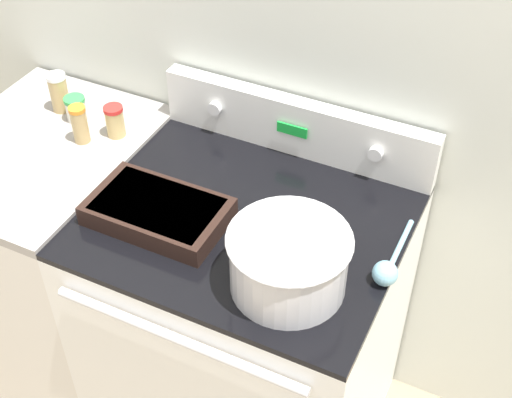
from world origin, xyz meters
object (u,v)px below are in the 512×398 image
mixing_bowl (289,259)px  spice_jar_red_cap (115,121)px  ladle (387,269)px  spice_jar_white_cap (59,92)px  casserole_dish (158,211)px  spice_jar_green_cap (76,109)px  spice_jar_orange_cap (80,124)px

mixing_bowl → spice_jar_red_cap: mixing_bowl is taller
ladle → spice_jar_red_cap: spice_jar_red_cap is taller
mixing_bowl → spice_jar_white_cap: 0.97m
spice_jar_white_cap → mixing_bowl: bearing=-20.6°
mixing_bowl → casserole_dish: (-0.39, 0.06, -0.06)m
casserole_dish → ladle: size_ratio=1.38×
ladle → spice_jar_green_cap: spice_jar_green_cap is taller
casserole_dish → spice_jar_orange_cap: size_ratio=3.01×
casserole_dish → spice_jar_green_cap: (-0.45, 0.26, 0.02)m
spice_jar_green_cap → spice_jar_orange_cap: bearing=-46.2°
mixing_bowl → spice_jar_white_cap: mixing_bowl is taller
ladle → spice_jar_orange_cap: (-0.96, 0.12, 0.04)m
ladle → spice_jar_white_cap: 1.13m
casserole_dish → spice_jar_orange_cap: bearing=154.0°
casserole_dish → spice_jar_white_cap: size_ratio=2.84×
ladle → spice_jar_red_cap: bearing=168.3°
spice_jar_green_cap → spice_jar_white_cap: spice_jar_white_cap is taller
ladle → spice_jar_orange_cap: bearing=173.1°
spice_jar_green_cap → spice_jar_white_cap: (-0.07, 0.02, 0.02)m
spice_jar_orange_cap → mixing_bowl: bearing=-17.5°
spice_jar_white_cap → spice_jar_red_cap: bearing=-9.1°
spice_jar_red_cap → spice_jar_white_cap: bearing=170.9°
spice_jar_white_cap → casserole_dish: bearing=-28.6°
spice_jar_red_cap → spice_jar_white_cap: (-0.23, 0.04, 0.01)m
mixing_bowl → spice_jar_orange_cap: mixing_bowl is taller
casserole_dish → spice_jar_white_cap: spice_jar_white_cap is taller
spice_jar_red_cap → spice_jar_green_cap: 0.15m
ladle → spice_jar_green_cap: size_ratio=3.29×
spice_jar_orange_cap → spice_jar_white_cap: size_ratio=0.94×
spice_jar_red_cap → spice_jar_green_cap: bearing=174.9°
ladle → spice_jar_orange_cap: spice_jar_orange_cap is taller
casserole_dish → mixing_bowl: bearing=-8.6°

